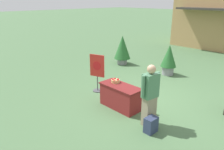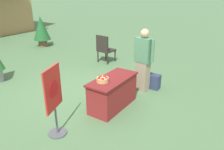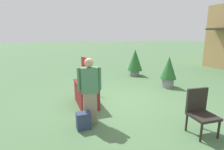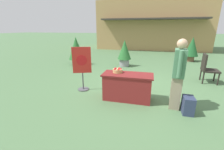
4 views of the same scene
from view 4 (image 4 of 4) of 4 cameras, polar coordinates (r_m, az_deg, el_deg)
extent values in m
plane|color=#4C7047|center=(5.32, 9.12, -4.24)|extent=(120.00, 120.00, 0.00)
cube|color=tan|center=(15.80, 14.83, 17.62)|extent=(9.98, 3.89, 4.33)
cube|color=#38332D|center=(13.42, 15.02, 19.98)|extent=(8.49, 0.90, 0.12)
cube|color=maroon|center=(4.24, 5.83, -4.71)|extent=(1.29, 0.57, 0.70)
cube|color=maroon|center=(4.11, 5.99, 0.11)|extent=(1.38, 0.61, 0.04)
cylinder|color=tan|center=(4.21, 2.17, 1.61)|extent=(0.27, 0.27, 0.10)
sphere|color=red|center=(4.20, 3.34, 2.10)|extent=(0.08, 0.08, 0.08)
sphere|color=red|center=(4.27, 2.78, 2.38)|extent=(0.08, 0.08, 0.08)
sphere|color=#A30F14|center=(4.26, 1.32, 2.35)|extent=(0.08, 0.08, 0.08)
sphere|color=#A30F14|center=(4.17, 1.10, 2.01)|extent=(0.08, 0.08, 0.08)
sphere|color=red|center=(4.12, 2.41, 1.82)|extent=(0.08, 0.08, 0.08)
cube|color=gray|center=(4.08, 23.06, -6.00)|extent=(0.28, 0.37, 0.83)
cube|color=#4C7F5B|center=(3.87, 24.34, 4.16)|extent=(0.31, 0.45, 0.65)
sphere|color=tan|center=(3.80, 25.19, 10.72)|extent=(0.23, 0.23, 0.23)
cylinder|color=#4C7F5B|center=(3.61, 24.51, 3.71)|extent=(0.09, 0.09, 0.60)
cylinder|color=#4C7F5B|center=(4.12, 24.29, 5.26)|extent=(0.09, 0.09, 0.60)
cube|color=#2D3856|center=(4.01, 26.94, -10.21)|extent=(0.24, 0.34, 0.42)
cylinder|color=#4C4C51|center=(5.06, -10.80, -5.31)|extent=(0.36, 0.36, 0.03)
cylinder|color=#4C4C51|center=(4.95, -10.99, -2.21)|extent=(0.04, 0.04, 0.55)
cube|color=red|center=(4.77, -11.46, 5.56)|extent=(0.56, 0.23, 0.82)
cylinder|color=red|center=(4.75, -11.48, 5.51)|extent=(0.31, 0.12, 0.33)
cylinder|color=#28231E|center=(6.89, 34.45, -0.23)|extent=(0.05, 0.05, 0.43)
cylinder|color=#28231E|center=(6.46, 35.44, -1.42)|extent=(0.05, 0.05, 0.43)
cylinder|color=#28231E|center=(6.78, 30.65, 0.15)|extent=(0.05, 0.05, 0.43)
cylinder|color=#28231E|center=(6.34, 31.39, -1.03)|extent=(0.05, 0.05, 0.43)
cube|color=#28231E|center=(6.55, 33.34, 1.42)|extent=(0.60, 0.60, 0.06)
cube|color=#28231E|center=(6.43, 31.69, 4.33)|extent=(0.11, 0.55, 0.57)
cylinder|color=brown|center=(10.43, 27.65, 5.58)|extent=(0.42, 0.42, 0.33)
cone|color=#1E5628|center=(10.33, 28.21, 9.50)|extent=(0.79, 0.79, 1.12)
cylinder|color=gray|center=(8.05, 4.67, 4.77)|extent=(0.51, 0.51, 0.38)
cone|color=#28662D|center=(7.93, 4.79, 9.60)|extent=(0.70, 0.70, 0.99)
cylinder|color=gray|center=(8.62, -13.13, 4.94)|extent=(0.51, 0.51, 0.30)
cone|color=#28662D|center=(8.50, -13.48, 9.88)|extent=(0.85, 0.85, 1.20)
camera|label=1|loc=(4.08, 117.63, 11.79)|focal=35.00mm
camera|label=2|loc=(4.68, -62.79, 17.86)|focal=35.00mm
camera|label=3|loc=(5.63, 76.44, 7.56)|focal=28.00mm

